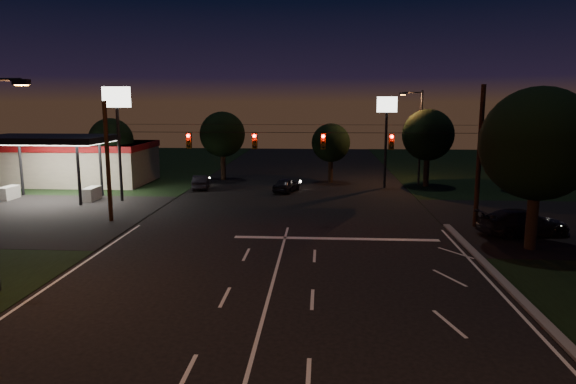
# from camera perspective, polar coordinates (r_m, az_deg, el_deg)

# --- Properties ---
(ground) EXTENTS (140.00, 140.00, 0.00)m
(ground) POSITION_cam_1_polar(r_m,az_deg,el_deg) (19.63, -2.82, -13.86)
(ground) COLOR black
(ground) RESTS_ON ground
(cross_street_left) EXTENTS (20.00, 16.00, 0.02)m
(cross_street_left) POSITION_cam_1_polar(r_m,az_deg,el_deg) (41.19, -28.82, -2.37)
(cross_street_left) COLOR black
(cross_street_left) RESTS_ON ground
(stop_bar) EXTENTS (12.00, 0.50, 0.01)m
(stop_bar) POSITION_cam_1_polar(r_m,az_deg,el_deg) (30.39, 5.34, -5.18)
(stop_bar) COLOR silver
(stop_bar) RESTS_ON ground
(utility_pole_right) EXTENTS (0.30, 0.30, 9.00)m
(utility_pole_right) POSITION_cam_1_polar(r_m,az_deg,el_deg) (35.19, 20.03, -3.66)
(utility_pole_right) COLOR black
(utility_pole_right) RESTS_ON ground
(utility_pole_left) EXTENTS (0.28, 0.28, 8.00)m
(utility_pole_left) POSITION_cam_1_polar(r_m,az_deg,el_deg) (36.60, -19.03, -3.09)
(utility_pole_left) COLOR black
(utility_pole_left) RESTS_ON ground
(signal_span) EXTENTS (24.00, 0.40, 1.56)m
(signal_span) POSITION_cam_1_polar(r_m,az_deg,el_deg) (32.95, 0.09, 5.76)
(signal_span) COLOR black
(signal_span) RESTS_ON ground
(gas_station) EXTENTS (14.20, 16.10, 5.25)m
(gas_station) POSITION_cam_1_polar(r_m,az_deg,el_deg) (54.13, -22.58, 3.34)
(gas_station) COLOR gray
(gas_station) RESTS_ON ground
(pole_sign_left_near) EXTENTS (2.20, 0.30, 9.10)m
(pole_sign_left_near) POSITION_cam_1_polar(r_m,az_deg,el_deg) (42.98, -18.44, 8.21)
(pole_sign_left_near) COLOR black
(pole_sign_left_near) RESTS_ON ground
(pole_sign_right) EXTENTS (1.80, 0.30, 8.40)m
(pole_sign_right) POSITION_cam_1_polar(r_m,az_deg,el_deg) (48.22, 10.89, 7.79)
(pole_sign_right) COLOR black
(pole_sign_right) RESTS_ON ground
(street_light_right_far) EXTENTS (2.20, 0.35, 9.00)m
(street_light_right_far) POSITION_cam_1_polar(r_m,az_deg,el_deg) (50.73, 14.23, 6.64)
(street_light_right_far) COLOR black
(street_light_right_far) RESTS_ON ground
(tree_right_near) EXTENTS (6.00, 6.00, 8.76)m
(tree_right_near) POSITION_cam_1_polar(r_m,az_deg,el_deg) (30.31, 25.98, 4.72)
(tree_right_near) COLOR black
(tree_right_near) RESTS_ON ground
(tree_far_a) EXTENTS (4.20, 4.20, 6.42)m
(tree_far_a) POSITION_cam_1_polar(r_m,az_deg,el_deg) (52.12, -19.00, 5.40)
(tree_far_a) COLOR black
(tree_far_a) RESTS_ON ground
(tree_far_b) EXTENTS (4.60, 4.60, 6.98)m
(tree_far_b) POSITION_cam_1_polar(r_m,az_deg,el_deg) (53.03, -7.24, 6.32)
(tree_far_b) COLOR black
(tree_far_b) RESTS_ON ground
(tree_far_c) EXTENTS (3.80, 3.80, 5.86)m
(tree_far_c) POSITION_cam_1_polar(r_m,az_deg,el_deg) (51.10, 4.80, 5.42)
(tree_far_c) COLOR black
(tree_far_c) RESTS_ON ground
(tree_far_d) EXTENTS (4.80, 4.80, 7.30)m
(tree_far_d) POSITION_cam_1_polar(r_m,az_deg,el_deg) (50.05, 15.28, 6.08)
(tree_far_d) COLOR black
(tree_far_d) RESTS_ON ground
(tree_far_e) EXTENTS (4.00, 4.00, 6.18)m
(tree_far_e) POSITION_cam_1_polar(r_m,az_deg,el_deg) (50.38, 24.67, 4.73)
(tree_far_e) COLOR black
(tree_far_e) RESTS_ON ground
(car_oncoming_a) EXTENTS (2.54, 3.98, 1.26)m
(car_oncoming_a) POSITION_cam_1_polar(r_m,az_deg,el_deg) (45.71, -0.18, 0.79)
(car_oncoming_a) COLOR black
(car_oncoming_a) RESTS_ON ground
(car_oncoming_b) EXTENTS (1.83, 3.95, 1.25)m
(car_oncoming_b) POSITION_cam_1_polar(r_m,az_deg,el_deg) (48.03, -9.65, 1.09)
(car_oncoming_b) COLOR black
(car_oncoming_b) RESTS_ON ground
(car_cross) EXTENTS (5.80, 3.32, 1.58)m
(car_cross) POSITION_cam_1_polar(r_m,az_deg,el_deg) (33.87, 24.68, -3.11)
(car_cross) COLOR black
(car_cross) RESTS_ON ground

